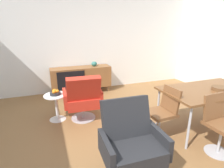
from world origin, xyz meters
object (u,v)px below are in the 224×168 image
Objects in this scene: vase_cobalt at (94,64)px; armchair_black_shell at (131,141)px; lounge_chair_red at (83,98)px; dining_table at (208,91)px; side_table_round at (56,104)px; dining_chair_near_window at (164,111)px; wooden_bowl_on_table at (220,89)px; dining_chair_front_left at (219,122)px; fruit_bowl at (55,93)px; sideboard at (81,77)px.

vase_cobalt is 3.15m from armchair_black_shell.
lounge_chair_red reaches higher than vase_cobalt.
dining_table is 1.82m from armchair_black_shell.
dining_chair_near_window is at bearing -37.77° from side_table_round.
armchair_black_shell is (-1.85, -0.41, -0.30)m from wooden_bowl_on_table.
dining_chair_near_window is 1.50m from lounge_chair_red.
dining_chair_front_left is at bearing -1.49° from armchair_black_shell.
dining_chair_near_window is (-0.89, 0.00, -0.23)m from dining_table.
dining_chair_near_window is (0.45, -2.59, -0.32)m from vase_cobalt.
vase_cobalt reaches higher than wooden_bowl_on_table.
dining_table is 3.08× the size of side_table_round.
armchair_black_shell reaches higher than vase_cobalt.
dining_chair_front_left is at bearing -40.17° from side_table_round.
lounge_chair_red is (-1.09, 1.03, -0.00)m from dining_chair_near_window.
wooden_bowl_on_table is 0.27× the size of armchair_black_shell.
armchair_black_shell is at bearing -97.05° from vase_cobalt.
wooden_bowl_on_table reaches higher than fruit_bowl.
side_table_round is at bearing 152.71° from wooden_bowl_on_table.
dining_chair_front_left is 0.78m from dining_chair_near_window.
sideboard is 3.43m from dining_chair_front_left.
wooden_bowl_on_table is 2.41m from lounge_chair_red.
vase_cobalt is 1.78m from fruit_bowl.
vase_cobalt is 0.16× the size of armchair_black_shell.
dining_chair_front_left is 2.77m from fruit_bowl.
vase_cobalt is 1.83m from side_table_round.
lounge_chair_red is (-1.63, 1.59, -0.00)m from dining_chair_front_left.
dining_chair_near_window is 0.90× the size of armchair_black_shell.
vase_cobalt is at bearing 107.36° from dining_chair_front_left.
sideboard is 1.69× the size of armchair_black_shell.
lounge_chair_red reaches higher than dining_chair_near_window.
dining_chair_front_left is at bearing -136.67° from wooden_bowl_on_table.
vase_cobalt is 0.18× the size of dining_chair_near_window.
armchair_black_shell is at bearing 178.51° from dining_chair_front_left.
dining_chair_front_left is at bearing -46.37° from dining_chair_near_window.
fruit_bowl is at bearing 153.57° from dining_table.
lounge_chair_red is at bearing 99.55° from armchair_black_shell.
lounge_chair_red reaches higher than sideboard.
dining_table is at bearing -56.43° from sideboard.
dining_chair_front_left is (-0.48, -0.45, -0.30)m from wooden_bowl_on_table.
sideboard is 6.15× the size of wooden_bowl_on_table.
dining_table is (1.72, -2.59, 0.26)m from sideboard.
dining_chair_near_window reaches higher than wooden_bowl_on_table.
dining_chair_near_window reaches higher than vase_cobalt.
armchair_black_shell reaches higher than side_table_round.
dining_chair_near_window reaches higher than sideboard.
dining_chair_front_left reaches higher than dining_table.
wooden_bowl_on_table reaches higher than side_table_round.
armchair_black_shell is 1.91m from fruit_bowl.
dining_table is 2.25m from lounge_chair_red.
lounge_chair_red reaches higher than side_table_round.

